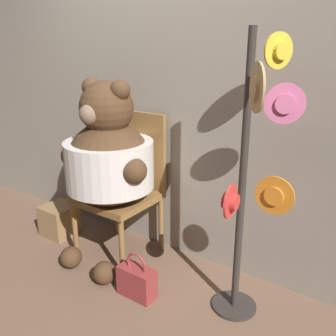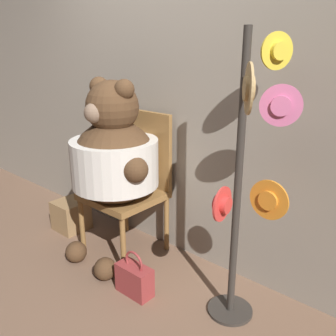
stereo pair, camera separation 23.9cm
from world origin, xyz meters
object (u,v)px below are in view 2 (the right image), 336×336
object	(u,v)px
chair	(132,179)
teddy_bear	(114,157)
hat_display_rack	(247,180)
handbag_on_ground	(134,279)

from	to	relation	value
chair	teddy_bear	size ratio (longest dim) A/B	0.80
hat_display_rack	handbag_on_ground	distance (m)	1.05
teddy_bear	handbag_on_ground	world-z (taller)	teddy_bear
chair	handbag_on_ground	size ratio (longest dim) A/B	3.46
hat_display_rack	handbag_on_ground	bearing A→B (deg)	-158.01
handbag_on_ground	teddy_bear	bearing A→B (deg)	150.82
teddy_bear	handbag_on_ground	size ratio (longest dim) A/B	4.31
teddy_bear	hat_display_rack	distance (m)	1.09
teddy_bear	chair	bearing A→B (deg)	93.73
chair	hat_display_rack	bearing A→B (deg)	-9.19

